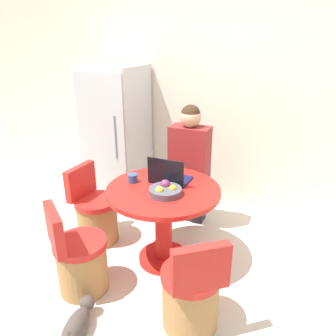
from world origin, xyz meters
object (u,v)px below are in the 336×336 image
(dining_table, at_px, (163,211))
(chair_near_left_corner, at_px, (80,261))
(person_seated, at_px, (191,161))
(laptop, at_px, (169,177))
(chair_near_right_corner, at_px, (191,295))
(cat, at_px, (77,324))
(refrigerator, at_px, (117,135))
(fruit_bowl, at_px, (165,190))
(chair_left_side, at_px, (96,216))

(dining_table, relative_size, chair_near_left_corner, 1.25)
(person_seated, distance_m, laptop, 0.58)
(chair_near_right_corner, relative_size, chair_near_left_corner, 1.00)
(laptop, bearing_deg, dining_table, 91.11)
(dining_table, bearing_deg, cat, -102.86)
(refrigerator, distance_m, laptop, 1.37)
(refrigerator, xyz_separation_m, chair_near_left_corner, (0.60, -1.60, -0.55))
(dining_table, distance_m, laptop, 0.30)
(refrigerator, xyz_separation_m, dining_table, (1.07, -0.99, -0.30))
(person_seated, xyz_separation_m, cat, (-0.22, -1.70, -0.66))
(dining_table, height_order, fruit_bowl, fruit_bowl)
(refrigerator, bearing_deg, chair_near_left_corner, -69.47)
(chair_near_left_corner, distance_m, laptop, 1.02)
(dining_table, height_order, chair_left_side, chair_left_side)
(chair_near_left_corner, relative_size, cat, 1.64)
(laptop, xyz_separation_m, fruit_bowl, (0.06, -0.23, -0.01))
(person_seated, relative_size, fruit_bowl, 4.93)
(chair_near_right_corner, bearing_deg, chair_near_left_corner, -38.06)
(cat, bearing_deg, chair_near_left_corner, 20.88)
(chair_near_left_corner, bearing_deg, chair_near_right_corner, -141.94)
(refrigerator, height_order, person_seated, refrigerator)
(chair_near_left_corner, xyz_separation_m, cat, (0.24, -0.37, -0.19))
(chair_left_side, distance_m, chair_near_left_corner, 0.72)
(laptop, bearing_deg, chair_left_side, 7.21)
(refrigerator, relative_size, chair_near_right_corner, 2.10)
(chair_near_right_corner, xyz_separation_m, person_seated, (-0.49, 1.31, 0.46))
(chair_left_side, xyz_separation_m, chair_near_right_corner, (1.25, -0.64, 0.00))
(chair_near_right_corner, bearing_deg, fruit_bowl, -88.98)
(dining_table, bearing_deg, person_seated, 90.61)
(chair_near_right_corner, height_order, person_seated, person_seated)
(dining_table, height_order, chair_near_left_corner, chair_near_left_corner)
(refrigerator, distance_m, chair_near_right_corner, 2.29)
(cat, bearing_deg, chair_left_side, 15.86)
(refrigerator, relative_size, fruit_bowl, 6.06)
(chair_near_left_corner, xyz_separation_m, laptop, (0.46, 0.75, 0.52))
(refrigerator, relative_size, chair_near_left_corner, 2.10)
(chair_near_right_corner, height_order, fruit_bowl, fruit_bowl)
(refrigerator, xyz_separation_m, chair_left_side, (0.30, -0.95, -0.55))
(chair_left_side, bearing_deg, fruit_bowl, -96.27)
(chair_near_right_corner, xyz_separation_m, fruit_bowl, (-0.42, 0.50, 0.51))
(fruit_bowl, bearing_deg, chair_left_side, 170.75)
(refrigerator, bearing_deg, fruit_bowl, -43.93)
(dining_table, xyz_separation_m, laptop, (-0.00, 0.14, 0.27))
(chair_left_side, distance_m, cat, 1.18)
(dining_table, relative_size, fruit_bowl, 3.62)
(chair_near_left_corner, bearing_deg, person_seated, -71.73)
(refrigerator, xyz_separation_m, person_seated, (1.06, -0.28, -0.09))
(fruit_bowl, bearing_deg, chair_near_right_corner, -50.26)
(chair_left_side, bearing_deg, chair_near_right_corner, -114.15)
(fruit_bowl, height_order, cat, fruit_bowl)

